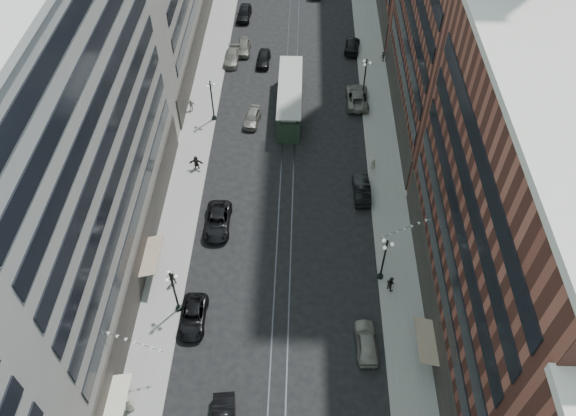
# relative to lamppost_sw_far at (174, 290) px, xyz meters

# --- Properties ---
(ground) EXTENTS (220.00, 220.00, 0.00)m
(ground) POSITION_rel_lamppost_sw_far_xyz_m (9.20, 32.00, -3.10)
(ground) COLOR black
(ground) RESTS_ON ground
(sidewalk_west) EXTENTS (4.00, 180.00, 0.15)m
(sidewalk_west) POSITION_rel_lamppost_sw_far_xyz_m (-1.80, 42.00, -3.02)
(sidewalk_west) COLOR gray
(sidewalk_west) RESTS_ON ground
(sidewalk_east) EXTENTS (4.00, 180.00, 0.15)m
(sidewalk_east) POSITION_rel_lamppost_sw_far_xyz_m (20.20, 42.00, -3.02)
(sidewalk_east) COLOR gray
(sidewalk_east) RESTS_ON ground
(rail_west) EXTENTS (0.12, 180.00, 0.02)m
(rail_west) POSITION_rel_lamppost_sw_far_xyz_m (8.50, 42.00, -3.09)
(rail_west) COLOR #2D2D33
(rail_west) RESTS_ON ground
(rail_east) EXTENTS (0.12, 180.00, 0.02)m
(rail_east) POSITION_rel_lamppost_sw_far_xyz_m (9.90, 42.00, -3.09)
(rail_east) COLOR #2D2D33
(rail_east) RESTS_ON ground
(building_west_mid) EXTENTS (8.00, 36.00, 28.00)m
(building_west_mid) POSITION_rel_lamppost_sw_far_xyz_m (-7.80, 5.00, 10.90)
(building_west_mid) COLOR gray
(building_west_mid) RESTS_ON ground
(building_east_mid) EXTENTS (8.00, 30.00, 24.00)m
(building_east_mid) POSITION_rel_lamppost_sw_far_xyz_m (26.20, -0.00, 8.90)
(building_east_mid) COLOR brown
(building_east_mid) RESTS_ON ground
(lamppost_sw_far) EXTENTS (1.03, 1.14, 5.52)m
(lamppost_sw_far) POSITION_rel_lamppost_sw_far_xyz_m (0.00, 0.00, 0.00)
(lamppost_sw_far) COLOR black
(lamppost_sw_far) RESTS_ON sidewalk_west
(lamppost_sw_mid) EXTENTS (1.03, 1.14, 5.52)m
(lamppost_sw_mid) POSITION_rel_lamppost_sw_far_xyz_m (0.00, 27.00, 0.00)
(lamppost_sw_mid) COLOR black
(lamppost_sw_mid) RESTS_ON sidewalk_west
(lamppost_se_far) EXTENTS (1.03, 1.14, 5.52)m
(lamppost_se_far) POSITION_rel_lamppost_sw_far_xyz_m (18.40, 4.00, 0.00)
(lamppost_se_far) COLOR black
(lamppost_se_far) RESTS_ON sidewalk_east
(lamppost_se_mid) EXTENTS (1.03, 1.14, 5.52)m
(lamppost_se_mid) POSITION_rel_lamppost_sw_far_xyz_m (18.40, 32.00, 0.00)
(lamppost_se_mid) COLOR black
(lamppost_se_mid) RESTS_ON sidewalk_east
(streetcar) EXTENTS (2.86, 12.90, 3.57)m
(streetcar) POSITION_rel_lamppost_sw_far_xyz_m (9.20, 29.21, -1.45)
(streetcar) COLOR #223625
(streetcar) RESTS_ON ground
(car_2) EXTENTS (2.25, 4.84, 1.34)m
(car_2) POSITION_rel_lamppost_sw_far_xyz_m (1.48, -1.11, -2.42)
(car_2) COLOR black
(car_2) RESTS_ON ground
(car_4) EXTENTS (2.02, 4.59, 1.54)m
(car_4) POSITION_rel_lamppost_sw_far_xyz_m (16.60, -3.15, -2.33)
(car_4) COLOR gray
(car_4) RESTS_ON ground
(pedestrian_1) EXTENTS (1.00, 0.67, 1.87)m
(pedestrian_1) POSITION_rel_lamppost_sw_far_xyz_m (-2.36, -9.26, -2.01)
(pedestrian_1) COLOR #ABA58D
(pedestrian_1) RESTS_ON sidewalk_west
(pedestrian_2) EXTENTS (0.82, 0.60, 1.51)m
(pedestrian_2) POSITION_rel_lamppost_sw_far_xyz_m (-0.83, 2.71, -2.19)
(pedestrian_2) COLOR black
(pedestrian_2) RESTS_ON sidewalk_west
(car_7) EXTENTS (2.57, 5.50, 1.52)m
(car_7) POSITION_rel_lamppost_sw_far_xyz_m (2.40, 9.96, -2.34)
(car_7) COLOR black
(car_7) RESTS_ON ground
(car_8) EXTENTS (2.13, 4.87, 1.39)m
(car_8) POSITION_rel_lamppost_sw_far_xyz_m (0.97, 39.61, -2.40)
(car_8) COLOR #67655B
(car_8) RESTS_ON ground
(car_9) EXTENTS (2.21, 4.95, 1.65)m
(car_9) POSITION_rel_lamppost_sw_far_xyz_m (1.69, 51.24, -2.27)
(car_9) COLOR black
(car_9) RESTS_ON ground
(car_10) EXTENTS (1.78, 4.83, 1.58)m
(car_10) POSITION_rel_lamppost_sw_far_xyz_m (17.25, 14.85, -2.31)
(car_10) COLOR black
(car_10) RESTS_ON ground
(car_11) EXTENTS (2.71, 5.83, 1.62)m
(car_11) POSITION_rel_lamppost_sw_far_xyz_m (17.60, 31.01, -2.29)
(car_11) COLOR #626157
(car_11) RESTS_ON ground
(car_12) EXTENTS (2.60, 5.05, 1.40)m
(car_12) POSITION_rel_lamppost_sw_far_xyz_m (17.56, 42.99, -2.39)
(car_12) COLOR black
(car_12) RESTS_ON ground
(car_13) EXTENTS (1.93, 4.36, 1.46)m
(car_13) POSITION_rel_lamppost_sw_far_xyz_m (5.32, 39.32, -2.37)
(car_13) COLOR black
(car_13) RESTS_ON ground
(pedestrian_5) EXTENTS (1.59, 0.48, 1.71)m
(pedestrian_5) POSITION_rel_lamppost_sw_far_xyz_m (-0.90, 18.25, -2.09)
(pedestrian_5) COLOR black
(pedestrian_5) RESTS_ON sidewalk_west
(pedestrian_6) EXTENTS (0.91, 0.45, 1.53)m
(pedestrian_6) POSITION_rel_lamppost_sw_far_xyz_m (-2.99, 28.67, -2.18)
(pedestrian_6) COLOR #A09984
(pedestrian_6) RESTS_ON sidewalk_west
(pedestrian_7) EXTENTS (0.87, 0.93, 1.70)m
(pedestrian_7) POSITION_rel_lamppost_sw_far_xyz_m (19.16, 2.76, -2.10)
(pedestrian_7) COLOR black
(pedestrian_7) RESTS_ON sidewalk_east
(pedestrian_8) EXTENTS (0.68, 0.54, 1.62)m
(pedestrian_8) POSITION_rel_lamppost_sw_far_xyz_m (18.70, 18.65, -2.13)
(pedestrian_8) COLOR #A7A28B
(pedestrian_8) RESTS_ON sidewalk_east
(pedestrian_9) EXTENTS (1.03, 0.60, 1.50)m
(pedestrian_9) POSITION_rel_lamppost_sw_far_xyz_m (21.70, 40.07, -2.20)
(pedestrian_9) COLOR black
(pedestrian_9) RESTS_ON sidewalk_east
(car_extra_0) EXTENTS (2.27, 4.43, 1.44)m
(car_extra_0) POSITION_rel_lamppost_sw_far_xyz_m (4.70, 26.71, -2.37)
(car_extra_0) COLOR slate
(car_extra_0) RESTS_ON ground
(car_extra_1) EXTENTS (1.77, 4.38, 1.49)m
(car_extra_1) POSITION_rel_lamppost_sw_far_xyz_m (2.40, 42.10, -2.35)
(car_extra_1) COLOR #65645A
(car_extra_1) RESTS_ON ground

